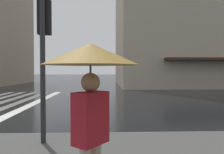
% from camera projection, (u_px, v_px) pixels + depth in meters
% --- Properties ---
extents(ground_plane, '(220.00, 220.00, 0.00)m').
position_uv_depth(ground_plane, '(15.00, 116.00, 9.04)').
color(ground_plane, black).
extents(zebra_crossing, '(13.00, 4.50, 0.01)m').
position_uv_depth(zebra_crossing, '(1.00, 103.00, 12.95)').
color(zebra_crossing, silver).
rests_on(zebra_crossing, ground_plane).
extents(traffic_signal_post, '(0.44, 0.30, 3.43)m').
position_uv_depth(traffic_signal_post, '(44.00, 39.00, 5.32)').
color(traffic_signal_post, '#232326').
rests_on(traffic_signal_post, sidewalk_pavement).
extents(pedestrian_by_billboard, '(1.11, 1.11, 2.02)m').
position_uv_depth(pedestrian_by_billboard, '(90.00, 73.00, 2.55)').
color(pedestrian_by_billboard, maroon).
rests_on(pedestrian_by_billboard, sidewalk_pavement).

